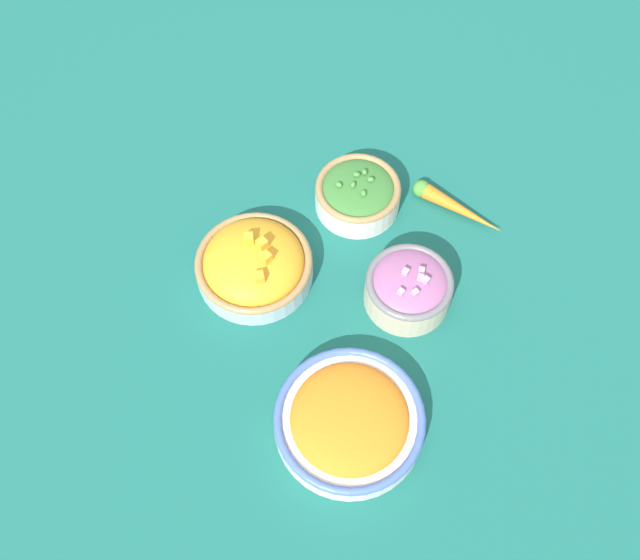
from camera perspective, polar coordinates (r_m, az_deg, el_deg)
ground_plane at (r=1.07m, az=0.00°, el=-0.78°), size 3.00×3.00×0.00m
bowl_broccoli at (r=1.13m, az=3.04°, el=6.97°), size 0.13×0.13×0.06m
bowl_squash at (r=1.07m, az=-5.30°, el=1.27°), size 0.18×0.18×0.08m
bowl_red_onion at (r=1.04m, az=7.10°, el=-0.57°), size 0.13×0.13×0.07m
bowl_carrots at (r=0.97m, az=2.37°, el=-11.12°), size 0.20×0.20×0.05m
loose_carrot at (r=1.16m, az=10.70°, el=5.81°), size 0.05×0.16×0.03m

